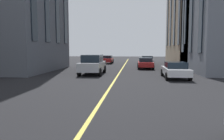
% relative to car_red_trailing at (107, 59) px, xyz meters
% --- Properties ---
extents(lane_centre_line, '(80.00, 0.16, 0.01)m').
position_rel_car_red_trailing_xyz_m(lane_centre_line, '(-21.52, -3.12, -0.70)').
color(lane_centre_line, '#D8C64C').
rests_on(lane_centre_line, ground_plane).
extents(car_red_trailing, '(4.40, 1.95, 1.37)m').
position_rel_car_red_trailing_xyz_m(car_red_trailing, '(0.00, 0.00, 0.00)').
color(car_red_trailing, '#B21E1E').
rests_on(car_red_trailing, ground_plane).
extents(car_white_parked_a, '(3.90, 1.89, 1.40)m').
position_rel_car_red_trailing_xyz_m(car_white_parked_a, '(-3.01, -6.58, -0.00)').
color(car_white_parked_a, silver).
rests_on(car_white_parked_a, ground_plane).
extents(car_white_mid, '(4.40, 1.95, 1.37)m').
position_rel_car_red_trailing_xyz_m(car_white_mid, '(-18.36, -8.02, 0.00)').
color(car_white_mid, silver).
rests_on(car_white_mid, ground_plane).
extents(car_red_oncoming, '(4.40, 1.95, 1.37)m').
position_rel_car_red_trailing_xyz_m(car_red_oncoming, '(-9.38, -6.00, 0.00)').
color(car_red_oncoming, '#B21E1E').
rests_on(car_red_oncoming, ground_plane).
extents(car_silver_parked_b, '(4.70, 2.14, 1.88)m').
position_rel_car_red_trailing_xyz_m(car_silver_parked_b, '(-16.09, -0.61, 0.27)').
color(car_silver_parked_b, '#B7BABF').
rests_on(car_silver_parked_b, ground_plane).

